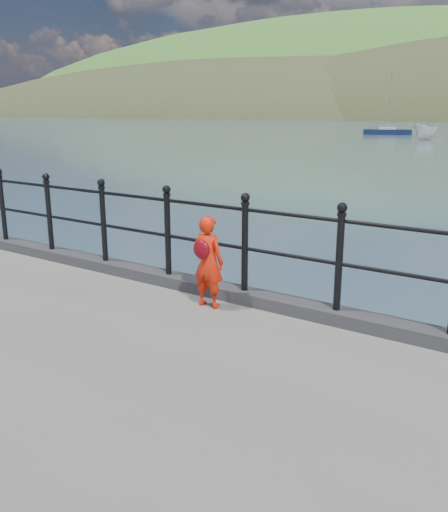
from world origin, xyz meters
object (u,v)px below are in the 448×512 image
Objects in this scene: child at (208,261)px; launch_white at (425,132)px; sailboat_left at (387,132)px; railing at (204,230)px.

child is 59.95m from launch_white.
sailboat_left reaches higher than child.
child is 0.13× the size of sailboat_left.
railing reaches higher than child.
railing is 59.51m from launch_white.
launch_white is 0.52× the size of sailboat_left.
launch_white is 12.99m from sailboat_left.
railing is 16.34× the size of child.
child is at bearing -69.18° from launch_white.
railing is 0.57m from child.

